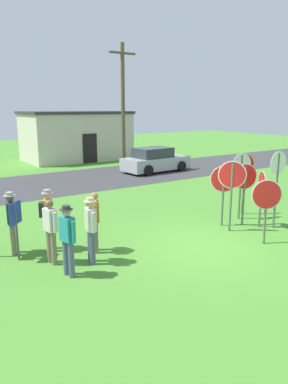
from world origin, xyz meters
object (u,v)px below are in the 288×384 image
object	(u,v)px
stop_sign_leaning_right	(244,173)
stop_sign_nearest	(277,176)
person_holding_notes	(68,237)
stop_sign_far_back	(245,183)
person_in_blue	(95,219)
person_in_dark_shirt	(91,226)
stop_sign_rear_right	(232,183)
stop_sign_center_cluster	(223,185)
person_with_sunhat	(48,215)
person_in_teal	(11,219)
stop_sign_rear_left	(241,174)
utility_pole	(123,106)
stop_sign_tallest	(261,190)
info_panel_middle	(16,220)
parked_car_on_street	(155,161)
stop_sign_leaning_left	(266,201)
person_near_signs	(50,228)

from	to	relation	value
stop_sign_leaning_right	stop_sign_nearest	size ratio (longest dim) A/B	0.89
stop_sign_leaning_right	person_holding_notes	size ratio (longest dim) A/B	1.32
stop_sign_far_back	person_in_blue	xyz separation A→B (m)	(-5.22, 0.72, -0.50)
stop_sign_far_back	person_in_dark_shirt	bearing A→B (deg)	179.14
stop_sign_rear_right	stop_sign_center_cluster	distance (m)	0.60
person_with_sunhat	person_in_teal	bearing A→B (deg)	163.14
stop_sign_rear_right	person_holding_notes	distance (m)	5.65
stop_sign_rear_left	person_holding_notes	world-z (taller)	stop_sign_rear_left
person_in_teal	person_with_sunhat	bearing A→B (deg)	-16.86
utility_pole	stop_sign_tallest	size ratio (longest dim) A/B	4.06
person_in_blue	info_panel_middle	xyz separation A→B (m)	(-1.93, 0.68, 0.12)
stop_sign_far_back	info_panel_middle	world-z (taller)	stop_sign_far_back
person_in_teal	person_holding_notes	world-z (taller)	same
stop_sign_leaning_right	person_in_blue	xyz separation A→B (m)	(-6.24, -0.18, -0.61)
parked_car_on_street	info_panel_middle	xyz separation A→B (m)	(-11.09, -8.99, 0.38)
stop_sign_rear_right	stop_sign_nearest	size ratio (longest dim) A/B	0.90
person_in_dark_shirt	stop_sign_leaning_left	bearing A→B (deg)	-18.45
stop_sign_rear_left	person_in_blue	world-z (taller)	stop_sign_rear_left
utility_pole	stop_sign_nearest	distance (m)	13.05
person_in_teal	person_in_dark_shirt	size ratio (longest dim) A/B	1.00
person_holding_notes	stop_sign_center_cluster	bearing A→B (deg)	6.31
stop_sign_leaning_left	person_in_teal	xyz separation A→B (m)	(-6.31, 3.37, -0.32)
stop_sign_leaning_left	stop_sign_rear_left	size ratio (longest dim) A/B	0.81
stop_sign_rear_left	person_near_signs	bearing A→B (deg)	179.44
stop_sign_far_back	stop_sign_nearest	distance (m)	1.05
stop_sign_leaning_right	stop_sign_nearest	bearing A→B (deg)	-103.22
parked_car_on_street	stop_sign_tallest	xyz separation A→B (m)	(-3.64, -10.85, 0.57)
stop_sign_tallest	person_near_signs	world-z (taller)	stop_sign_tallest
person_in_blue	person_in_dark_shirt	bearing A→B (deg)	-125.14
stop_sign_center_cluster	person_in_teal	xyz separation A→B (m)	(-6.52, 1.48, -0.42)
stop_sign_nearest	person_holding_notes	distance (m)	7.14
stop_sign_leaning_left	person_near_signs	world-z (taller)	stop_sign_leaning_left
stop_sign_center_cluster	person_with_sunhat	size ratio (longest dim) A/B	1.19
stop_sign_leaning_right	info_panel_middle	world-z (taller)	stop_sign_leaning_right
utility_pole	info_panel_middle	size ratio (longest dim) A/B	4.94
stop_sign_leaning_right	person_in_dark_shirt	xyz separation A→B (m)	(-6.69, -0.81, -0.58)
stop_sign_nearest	person_holding_notes	world-z (taller)	stop_sign_nearest
stop_sign_tallest	stop_sign_center_cluster	bearing A→B (deg)	138.36
info_panel_middle	stop_sign_far_back	bearing A→B (deg)	-11.07
stop_sign_rear_left	info_panel_middle	bearing A→B (deg)	173.78
person_in_dark_shirt	person_in_blue	distance (m)	0.77
person_in_teal	stop_sign_far_back	bearing A→B (deg)	-14.44
stop_sign_rear_right	stop_sign_center_cluster	world-z (taller)	stop_sign_rear_right
parked_car_on_street	stop_sign_center_cluster	world-z (taller)	stop_sign_center_cluster
person_with_sunhat	stop_sign_leaning_left	bearing A→B (deg)	-29.75
utility_pole	person_holding_notes	size ratio (longest dim) A/B	4.44
stop_sign_rear_right	person_in_blue	distance (m)	4.53
stop_sign_far_back	info_panel_middle	bearing A→B (deg)	168.93
stop_sign_center_cluster	utility_pole	bearing A→B (deg)	74.57
stop_sign_leaning_right	person_with_sunhat	distance (m)	7.32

